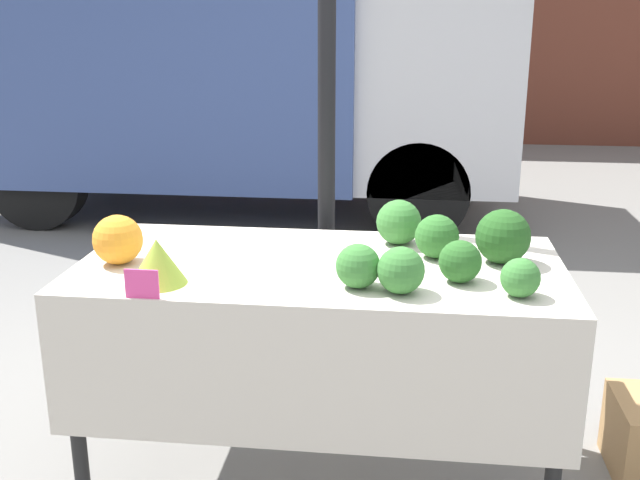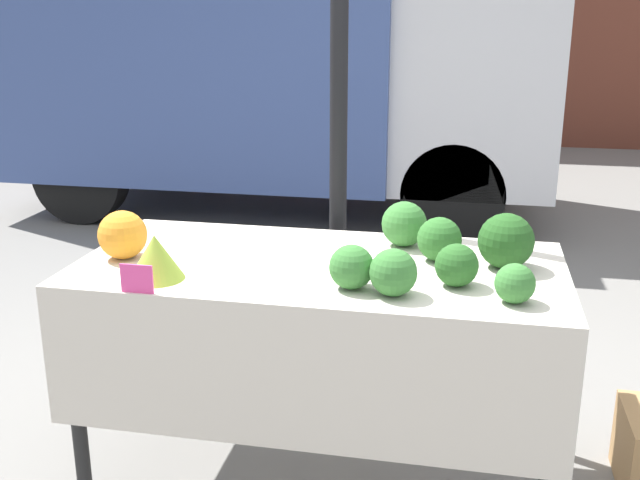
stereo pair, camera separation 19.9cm
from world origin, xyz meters
The scene contains 14 objects.
ground_plane centered at (0.00, 0.00, 0.00)m, with size 40.00×40.00×0.00m, color gray.
tent_pole centered at (-0.04, 0.57, 1.24)m, with size 0.07×0.07×2.48m.
parked_truck centered at (-1.24, 3.72, 1.31)m, with size 4.31×1.86×2.47m.
market_table centered at (0.00, -0.06, 0.70)m, with size 1.62×0.79×0.81m.
orange_cauliflower centered at (-0.67, -0.09, 0.89)m, with size 0.17×0.17×0.17m.
romanesco_head centered at (-0.47, -0.26, 0.88)m, with size 0.18×0.18×0.14m.
broccoli_head_0 centered at (0.27, -0.25, 0.88)m, with size 0.14×0.14×0.14m.
broccoli_head_1 centered at (0.14, -0.22, 0.87)m, with size 0.14×0.14×0.14m.
broccoli_head_2 centered at (0.39, 0.10, 0.88)m, with size 0.15×0.15×0.15m.
broccoli_head_3 centered at (0.62, -0.24, 0.86)m, with size 0.12×0.12×0.12m.
broccoli_head_4 centered at (0.61, 0.07, 0.90)m, with size 0.18×0.18×0.18m.
broccoli_head_5 centered at (0.26, 0.25, 0.89)m, with size 0.16×0.16×0.16m.
broccoli_head_6 centered at (0.45, -0.13, 0.87)m, with size 0.13×0.13×0.13m.
price_sign centered at (-0.48, -0.38, 0.85)m, with size 0.10×0.01×0.09m.
Camera 2 is at (0.48, -2.33, 1.61)m, focal length 42.00 mm.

